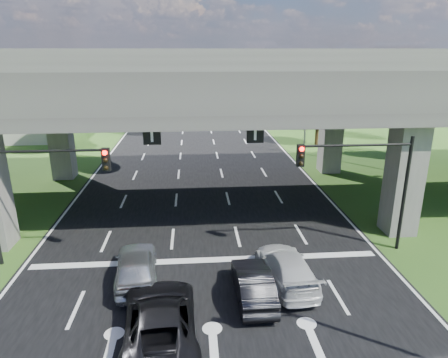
{
  "coord_description": "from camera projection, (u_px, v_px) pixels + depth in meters",
  "views": [
    {
      "loc": [
        -0.55,
        -14.04,
        9.95
      ],
      "look_at": [
        1.21,
        7.99,
        2.77
      ],
      "focal_mm": 32.0,
      "sensor_mm": 36.0,
      "label": 1
    }
  ],
  "objects": [
    {
      "name": "ground",
      "position": [
        210.0,
        303.0,
        16.43
      ],
      "size": [
        160.0,
        160.0,
        0.0
      ],
      "primitive_type": "plane",
      "color": "#274817",
      "rests_on": "ground"
    },
    {
      "name": "road",
      "position": [
        203.0,
        210.0,
        25.91
      ],
      "size": [
        18.0,
        120.0,
        0.03
      ],
      "primitive_type": "cube",
      "color": "black",
      "rests_on": "ground"
    },
    {
      "name": "overpass",
      "position": [
        200.0,
        83.0,
        25.36
      ],
      "size": [
        80.0,
        15.0,
        10.0
      ],
      "color": "#34312F",
      "rests_on": "ground"
    },
    {
      "name": "signal_right",
      "position": [
        365.0,
        174.0,
        19.47
      ],
      "size": [
        5.76,
        0.54,
        6.0
      ],
      "color": "black",
      "rests_on": "ground"
    },
    {
      "name": "signal_left",
      "position": [
        35.0,
        182.0,
        18.28
      ],
      "size": [
        5.76,
        0.54,
        6.0
      ],
      "color": "black",
      "rests_on": "ground"
    },
    {
      "name": "streetlight_far",
      "position": [
        303.0,
        95.0,
        38.14
      ],
      "size": [
        3.38,
        0.25,
        10.0
      ],
      "color": "gray",
      "rests_on": "ground"
    },
    {
      "name": "streetlight_beyond",
      "position": [
        271.0,
        82.0,
        53.31
      ],
      "size": [
        3.38,
        0.25,
        10.0
      ],
      "color": "gray",
      "rests_on": "ground"
    },
    {
      "name": "tree_left_near",
      "position": [
        53.0,
        105.0,
        38.53
      ],
      "size": [
        4.5,
        4.5,
        7.8
      ],
      "color": "black",
      "rests_on": "ground"
    },
    {
      "name": "tree_left_mid",
      "position": [
        50.0,
        102.0,
        46.09
      ],
      "size": [
        3.91,
        3.9,
        6.76
      ],
      "color": "black",
      "rests_on": "ground"
    },
    {
      "name": "tree_left_far",
      "position": [
        99.0,
        87.0,
        53.68
      ],
      "size": [
        4.8,
        4.8,
        8.32
      ],
      "color": "black",
      "rests_on": "ground"
    },
    {
      "name": "tree_right_near",
      "position": [
        319.0,
        103.0,
        42.57
      ],
      "size": [
        4.2,
        4.2,
        7.28
      ],
      "color": "black",
      "rests_on": "ground"
    },
    {
      "name": "tree_right_mid",
      "position": [
        323.0,
        97.0,
        50.48
      ],
      "size": [
        3.91,
        3.9,
        6.76
      ],
      "color": "black",
      "rests_on": "ground"
    },
    {
      "name": "tree_right_far",
      "position": [
        279.0,
        87.0,
        57.57
      ],
      "size": [
        4.5,
        4.5,
        7.8
      ],
      "color": "black",
      "rests_on": "ground"
    },
    {
      "name": "car_silver",
      "position": [
        136.0,
        266.0,
        17.72
      ],
      "size": [
        2.28,
        4.7,
        1.55
      ],
      "primitive_type": "imported",
      "rotation": [
        0.0,
        0.0,
        3.24
      ],
      "color": "#A5A8AC",
      "rests_on": "road"
    },
    {
      "name": "car_dark",
      "position": [
        253.0,
        284.0,
        16.53
      ],
      "size": [
        1.48,
        4.12,
        1.35
      ],
      "primitive_type": "imported",
      "rotation": [
        0.0,
        0.0,
        3.15
      ],
      "color": "black",
      "rests_on": "road"
    },
    {
      "name": "car_white",
      "position": [
        286.0,
        267.0,
        17.73
      ],
      "size": [
        2.34,
        4.96,
        1.4
      ],
      "primitive_type": "imported",
      "rotation": [
        0.0,
        0.0,
        3.22
      ],
      "color": "#BDBDBD",
      "rests_on": "road"
    },
    {
      "name": "car_trailing",
      "position": [
        160.0,
        321.0,
        14.12
      ],
      "size": [
        2.97,
        5.75,
        1.55
      ],
      "primitive_type": "imported",
      "rotation": [
        0.0,
        0.0,
        3.21
      ],
      "color": "black",
      "rests_on": "road"
    }
  ]
}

